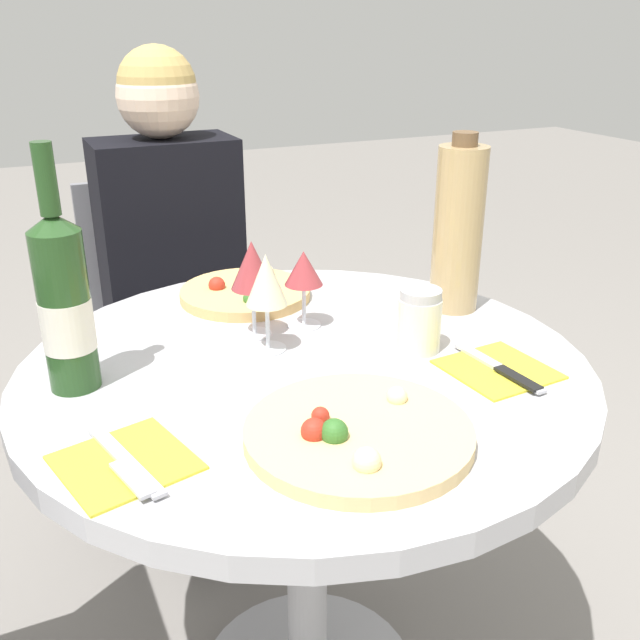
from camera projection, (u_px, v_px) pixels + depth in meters
name	position (u px, v px, depth m)	size (l,w,h in m)	color
dining_table	(306.00, 429.00, 1.19)	(0.91, 0.91, 0.71)	#B2B2B7
chair_behind_diner	(174.00, 343.00, 1.92)	(0.39, 0.39, 0.83)	slate
seated_diner	(183.00, 318.00, 1.76)	(0.33, 0.41, 1.16)	black
pizza_large	(357.00, 433.00, 0.92)	(0.30, 0.30, 0.05)	#E5C17F
pizza_small_far	(245.00, 292.00, 1.40)	(0.25, 0.25, 0.04)	#DBB26B
wine_bottle	(65.00, 304.00, 1.01)	(0.07, 0.07, 0.36)	#23471E
tall_carafe	(458.00, 228.00, 1.29)	(0.09, 0.09, 0.33)	tan
sugar_shaker	(419.00, 320.00, 1.16)	(0.07, 0.07, 0.11)	silver
wine_glass_back_left	(252.00, 267.00, 1.19)	(0.07, 0.07, 0.17)	silver
wine_glass_back_right	(304.00, 271.00, 1.23)	(0.07, 0.07, 0.14)	silver
wine_glass_front_left	(266.00, 282.00, 1.13)	(0.07, 0.07, 0.17)	silver
place_setting_left	(125.00, 463.00, 0.87)	(0.18, 0.19, 0.01)	yellow
place_setting_right	(499.00, 370.00, 1.11)	(0.16, 0.19, 0.01)	yellow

